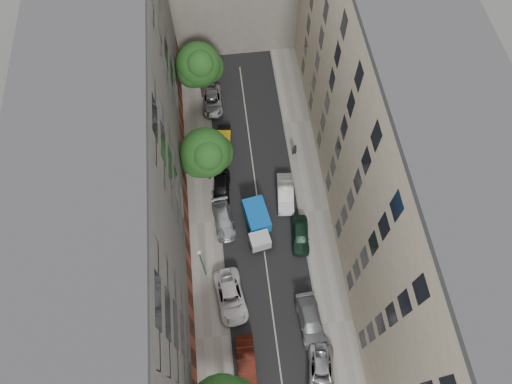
{
  "coord_description": "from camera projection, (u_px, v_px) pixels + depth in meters",
  "views": [
    {
      "loc": [
        -2.57,
        -18.62,
        41.28
      ],
      "look_at": [
        -0.41,
        -0.27,
        6.0
      ],
      "focal_mm": 32.0,
      "sensor_mm": 36.0,
      "label": 1
    }
  ],
  "objects": [
    {
      "name": "car_right_1",
      "position": [
        311.0,
        322.0,
        39.85
      ],
      "size": [
        2.31,
        5.03,
        1.42
      ],
      "primitive_type": "imported",
      "rotation": [
        0.0,
        0.0,
        0.06
      ],
      "color": "slate",
      "rests_on": "ground"
    },
    {
      "name": "tree_far",
      "position": [
        199.0,
        66.0,
        47.76
      ],
      "size": [
        5.07,
        4.76,
        7.55
      ],
      "color": "#382619",
      "rests_on": "sidewalk_left"
    },
    {
      "name": "car_left_5",
      "position": [
        224.0,
        141.0,
        48.7
      ],
      "size": [
        1.88,
        4.15,
        1.32
      ],
      "primitive_type": "imported",
      "rotation": [
        0.0,
        0.0,
        -0.12
      ],
      "color": "black",
      "rests_on": "ground"
    },
    {
      "name": "ground",
      "position": [
        260.0,
        217.0,
        45.29
      ],
      "size": [
        120.0,
        120.0,
        0.0
      ],
      "primitive_type": "plane",
      "color": "#4C4C49",
      "rests_on": "ground"
    },
    {
      "name": "road_surface",
      "position": [
        260.0,
        217.0,
        45.28
      ],
      "size": [
        8.0,
        44.0,
        0.02
      ],
      "primitive_type": "cube",
      "color": "black",
      "rests_on": "ground"
    },
    {
      "name": "sidewalk_right",
      "position": [
        314.0,
        211.0,
        45.52
      ],
      "size": [
        3.0,
        44.0,
        0.15
      ],
      "primitive_type": "cube",
      "color": "gray",
      "rests_on": "ground"
    },
    {
      "name": "car_left_6",
      "position": [
        212.0,
        101.0,
        51.24
      ],
      "size": [
        2.24,
        4.75,
        1.31
      ],
      "primitive_type": "imported",
      "rotation": [
        0.0,
        0.0,
        -0.01
      ],
      "color": "#B0B0B5",
      "rests_on": "ground"
    },
    {
      "name": "car_right_0",
      "position": [
        321.0,
        372.0,
        37.98
      ],
      "size": [
        2.88,
        4.97,
        1.3
      ],
      "primitive_type": "imported",
      "rotation": [
        0.0,
        0.0,
        -0.16
      ],
      "color": "#AFAFB4",
      "rests_on": "ground"
    },
    {
      "name": "car_right_3",
      "position": [
        285.0,
        194.0,
        45.68
      ],
      "size": [
        1.99,
        4.62,
        1.48
      ],
      "primitive_type": "imported",
      "rotation": [
        0.0,
        0.0,
        -0.1
      ],
      "color": "silver",
      "rests_on": "ground"
    },
    {
      "name": "building_right",
      "position": [
        395.0,
        152.0,
        37.03
      ],
      "size": [
        8.0,
        44.0,
        20.0
      ],
      "primitive_type": "cube",
      "color": "#C1B496",
      "rests_on": "ground"
    },
    {
      "name": "car_left_4",
      "position": [
        222.0,
        187.0,
        46.03
      ],
      "size": [
        2.14,
        4.33,
        1.42
      ],
      "primitive_type": "imported",
      "rotation": [
        0.0,
        0.0,
        -0.11
      ],
      "color": "black",
      "rests_on": "ground"
    },
    {
      "name": "car_left_2",
      "position": [
        231.0,
        297.0,
        40.85
      ],
      "size": [
        3.08,
        5.56,
        1.47
      ],
      "primitive_type": "imported",
      "rotation": [
        0.0,
        0.0,
        0.13
      ],
      "color": "silver",
      "rests_on": "ground"
    },
    {
      "name": "car_left_1",
      "position": [
        246.0,
        361.0,
        38.33
      ],
      "size": [
        1.58,
        4.35,
        1.43
      ],
      "primitive_type": "imported",
      "rotation": [
        0.0,
        0.0,
        -0.02
      ],
      "color": "#4C170F",
      "rests_on": "ground"
    },
    {
      "name": "lamp_post",
      "position": [
        202.0,
        261.0,
        39.11
      ],
      "size": [
        0.36,
        0.36,
        6.02
      ],
      "color": "#1B5F38",
      "rests_on": "sidewalk_left"
    },
    {
      "name": "tarp_truck",
      "position": [
        258.0,
        223.0,
        43.6
      ],
      "size": [
        2.72,
        5.23,
        2.29
      ],
      "rotation": [
        0.0,
        0.0,
        0.17
      ],
      "color": "black",
      "rests_on": "ground"
    },
    {
      "name": "sidewalk_left",
      "position": [
        204.0,
        223.0,
        44.92
      ],
      "size": [
        3.0,
        44.0,
        0.15
      ],
      "primitive_type": "cube",
      "color": "gray",
      "rests_on": "ground"
    },
    {
      "name": "car_right_2",
      "position": [
        300.0,
        235.0,
        43.64
      ],
      "size": [
        2.11,
        4.27,
        1.4
      ],
      "primitive_type": "imported",
      "rotation": [
        0.0,
        0.0,
        -0.11
      ],
      "color": "black",
      "rests_on": "ground"
    },
    {
      "name": "tree_mid",
      "position": [
        207.0,
        154.0,
        43.04
      ],
      "size": [
        5.1,
        4.79,
        7.21
      ],
      "color": "#382619",
      "rests_on": "sidewalk_left"
    },
    {
      "name": "pedestrian",
      "position": [
        294.0,
        150.0,
        47.82
      ],
      "size": [
        0.7,
        0.57,
        1.67
      ],
      "primitive_type": "imported",
      "rotation": [
        0.0,
        0.0,
        3.45
      ],
      "color": "black",
      "rests_on": "sidewalk_right"
    },
    {
      "name": "car_left_3",
      "position": [
        223.0,
        220.0,
        44.42
      ],
      "size": [
        2.26,
        4.68,
        1.31
      ],
      "primitive_type": "imported",
      "rotation": [
        0.0,
        0.0,
        0.09
      ],
      "color": "#AEAFB3",
      "rests_on": "ground"
    },
    {
      "name": "building_left",
      "position": [
        122.0,
        179.0,
        35.83
      ],
      "size": [
        8.0,
        44.0,
        20.0
      ],
      "primitive_type": "cube",
      "color": "#4F4D4A",
      "rests_on": "ground"
    }
  ]
}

